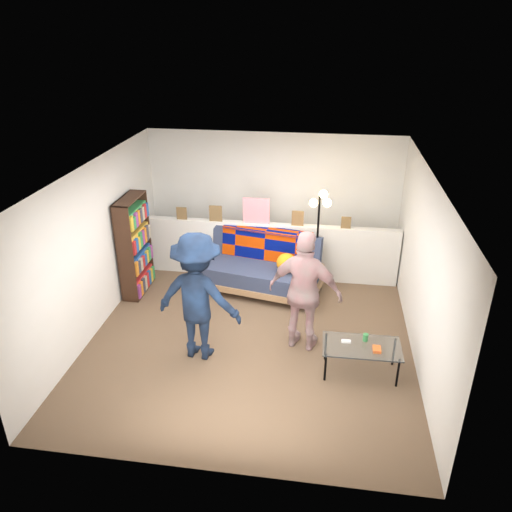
{
  "coord_description": "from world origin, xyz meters",
  "views": [
    {
      "loc": [
        0.95,
        -6.02,
        4.14
      ],
      "look_at": [
        0.0,
        0.4,
        1.05
      ],
      "focal_mm": 35.0,
      "sensor_mm": 36.0,
      "label": 1
    }
  ],
  "objects_px": {
    "futon_sofa": "(262,268)",
    "bookshelf": "(135,249)",
    "floor_lamp": "(320,221)",
    "person_left": "(198,297)",
    "coffee_table": "(362,347)",
    "person_right": "(305,292)"
  },
  "relations": [
    {
      "from": "floor_lamp",
      "to": "person_left",
      "type": "xyz_separation_m",
      "value": [
        -1.49,
        -2.09,
        -0.32
      ]
    },
    {
      "from": "futon_sofa",
      "to": "coffee_table",
      "type": "relative_size",
      "value": 2.15
    },
    {
      "from": "futon_sofa",
      "to": "coffee_table",
      "type": "height_order",
      "value": "futon_sofa"
    },
    {
      "from": "floor_lamp",
      "to": "person_left",
      "type": "relative_size",
      "value": 0.96
    },
    {
      "from": "futon_sofa",
      "to": "floor_lamp",
      "type": "xyz_separation_m",
      "value": [
        0.91,
        0.18,
        0.81
      ]
    },
    {
      "from": "coffee_table",
      "to": "person_right",
      "type": "height_order",
      "value": "person_right"
    },
    {
      "from": "futon_sofa",
      "to": "bookshelf",
      "type": "xyz_separation_m",
      "value": [
        -2.04,
        -0.34,
        0.36
      ]
    },
    {
      "from": "floor_lamp",
      "to": "person_left",
      "type": "height_order",
      "value": "person_left"
    },
    {
      "from": "bookshelf",
      "to": "coffee_table",
      "type": "relative_size",
      "value": 1.65
    },
    {
      "from": "coffee_table",
      "to": "person_right",
      "type": "bearing_deg",
      "value": 148.14
    },
    {
      "from": "bookshelf",
      "to": "person_left",
      "type": "height_order",
      "value": "person_left"
    },
    {
      "from": "floor_lamp",
      "to": "bookshelf",
      "type": "bearing_deg",
      "value": -169.95
    },
    {
      "from": "bookshelf",
      "to": "person_left",
      "type": "xyz_separation_m",
      "value": [
        1.46,
        -1.57,
        0.12
      ]
    },
    {
      "from": "futon_sofa",
      "to": "floor_lamp",
      "type": "relative_size",
      "value": 1.25
    },
    {
      "from": "bookshelf",
      "to": "coffee_table",
      "type": "bearing_deg",
      "value": -24.83
    },
    {
      "from": "futon_sofa",
      "to": "bookshelf",
      "type": "relative_size",
      "value": 1.31
    },
    {
      "from": "coffee_table",
      "to": "futon_sofa",
      "type": "bearing_deg",
      "value": 127.83
    },
    {
      "from": "futon_sofa",
      "to": "person_left",
      "type": "distance_m",
      "value": 2.05
    },
    {
      "from": "person_right",
      "to": "coffee_table",
      "type": "bearing_deg",
      "value": 161.78
    },
    {
      "from": "futon_sofa",
      "to": "bookshelf",
      "type": "height_order",
      "value": "bookshelf"
    },
    {
      "from": "futon_sofa",
      "to": "coffee_table",
      "type": "bearing_deg",
      "value": -52.17
    },
    {
      "from": "bookshelf",
      "to": "person_right",
      "type": "relative_size",
      "value": 0.95
    }
  ]
}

